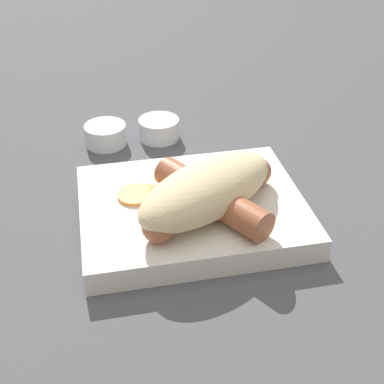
% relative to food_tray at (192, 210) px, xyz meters
% --- Properties ---
extents(ground_plane, '(3.00, 3.00, 0.00)m').
position_rel_food_tray_xyz_m(ground_plane, '(0.00, 0.00, -0.01)').
color(ground_plane, '#4C4C51').
extents(food_tray, '(0.22, 0.17, 0.02)m').
position_rel_food_tray_xyz_m(food_tray, '(0.00, 0.00, 0.00)').
color(food_tray, silver).
rests_on(food_tray, ground_plane).
extents(bread_roll, '(0.17, 0.14, 0.05)m').
position_rel_food_tray_xyz_m(bread_roll, '(-0.01, 0.02, 0.04)').
color(bread_roll, beige).
rests_on(bread_roll, food_tray).
extents(sausage, '(0.14, 0.13, 0.03)m').
position_rel_food_tray_xyz_m(sausage, '(-0.01, 0.02, 0.03)').
color(sausage, '#9E5638').
rests_on(sausage, food_tray).
extents(pickled_veggies, '(0.06, 0.05, 0.00)m').
position_rel_food_tray_xyz_m(pickled_veggies, '(0.05, -0.02, 0.01)').
color(pickled_veggies, orange).
rests_on(pickled_veggies, food_tray).
extents(condiment_cup_near, '(0.05, 0.05, 0.03)m').
position_rel_food_tray_xyz_m(condiment_cup_near, '(0.01, -0.18, -0.00)').
color(condiment_cup_near, silver).
rests_on(condiment_cup_near, ground_plane).
extents(condiment_cup_far, '(0.05, 0.05, 0.03)m').
position_rel_food_tray_xyz_m(condiment_cup_far, '(0.07, -0.17, -0.00)').
color(condiment_cup_far, silver).
rests_on(condiment_cup_far, ground_plane).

